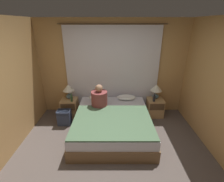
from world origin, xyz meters
TOP-DOWN VIEW (x-y plane):
  - ground_plane at (0.00, 0.00)m, footprint 16.00×16.00m
  - wall_back at (0.00, 2.03)m, footprint 4.00×0.06m
  - curtain_panel at (0.00, 1.97)m, footprint 2.65×0.02m
  - bed at (0.00, 0.95)m, footprint 1.70×1.93m
  - nightstand_left at (-1.16, 1.69)m, footprint 0.42×0.39m
  - nightstand_right at (1.16, 1.69)m, footprint 0.42×0.39m
  - lamp_left at (-1.16, 1.75)m, footprint 0.30×0.30m
  - lamp_right at (1.16, 1.75)m, footprint 0.30×0.30m
  - pillow_left at (-0.37, 1.73)m, footprint 0.51×0.29m
  - pillow_right at (0.37, 1.73)m, footprint 0.51×0.29m
  - blanket_on_bed at (0.00, 0.67)m, footprint 1.64×1.31m
  - person_left_in_bed at (-0.32, 1.37)m, footprint 0.39×0.39m
  - beer_bottle_on_left_stand at (-1.05, 1.58)m, footprint 0.06×0.06m
  - beer_bottle_on_right_stand at (1.08, 1.58)m, footprint 0.06×0.06m
  - backpack_on_floor at (-1.20, 1.27)m, footprint 0.32×0.24m

SIDE VIEW (x-z plane):
  - ground_plane at x=0.00m, z-range 0.00..0.00m
  - backpack_on_floor at x=-1.20m, z-range 0.03..0.41m
  - bed at x=0.00m, z-range 0.00..0.47m
  - nightstand_left at x=-1.16m, z-range 0.00..0.49m
  - nightstand_right at x=1.16m, z-range 0.00..0.49m
  - blanket_on_bed at x=0.00m, z-range 0.47..0.50m
  - pillow_left at x=-0.37m, z-range 0.47..0.59m
  - pillow_right at x=0.37m, z-range 0.47..0.59m
  - beer_bottle_on_right_stand at x=1.08m, z-range 0.46..0.69m
  - beer_bottle_on_left_stand at x=-1.05m, z-range 0.47..0.69m
  - person_left_in_bed at x=-0.32m, z-range 0.40..0.96m
  - lamp_left at x=-1.16m, z-range 0.55..0.95m
  - lamp_right at x=1.16m, z-range 0.55..0.95m
  - curtain_panel at x=0.00m, z-range 0.00..2.36m
  - wall_back at x=0.00m, z-range 0.00..2.50m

